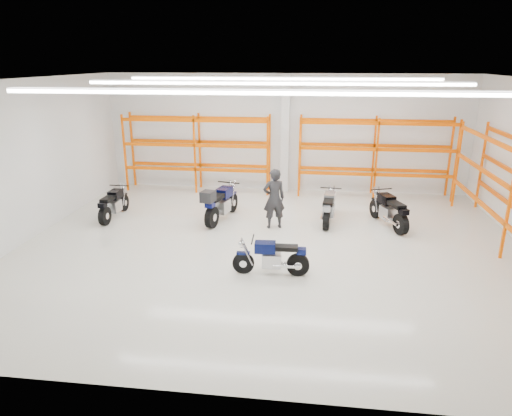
# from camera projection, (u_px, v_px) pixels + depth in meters

# --- Properties ---
(ground) EXTENTS (14.00, 14.00, 0.00)m
(ground) POSITION_uv_depth(u_px,v_px,m) (270.00, 247.00, 12.74)
(ground) COLOR beige
(ground) RESTS_ON ground
(room_shell) EXTENTS (14.02, 12.02, 4.51)m
(room_shell) POSITION_uv_depth(u_px,v_px,m) (272.00, 129.00, 11.74)
(room_shell) COLOR silver
(room_shell) RESTS_ON ground
(motorcycle_main) EXTENTS (1.87, 0.62, 0.92)m
(motorcycle_main) POSITION_uv_depth(u_px,v_px,m) (274.00, 258.00, 10.98)
(motorcycle_main) COLOR black
(motorcycle_main) RESTS_ON ground
(motorcycle_back_a) EXTENTS (0.67, 2.01, 0.99)m
(motorcycle_back_a) POSITION_uv_depth(u_px,v_px,m) (113.00, 205.00, 14.88)
(motorcycle_back_a) COLOR black
(motorcycle_back_a) RESTS_ON ground
(motorcycle_back_b) EXTENTS (0.95, 2.39, 1.23)m
(motorcycle_back_b) POSITION_uv_depth(u_px,v_px,m) (220.00, 204.00, 14.56)
(motorcycle_back_b) COLOR black
(motorcycle_back_b) RESTS_ON ground
(motorcycle_back_c) EXTENTS (0.69, 2.06, 1.01)m
(motorcycle_back_c) POSITION_uv_depth(u_px,v_px,m) (328.00, 209.00, 14.47)
(motorcycle_back_c) COLOR black
(motorcycle_back_c) RESTS_ON ground
(motorcycle_back_d) EXTENTS (1.01, 2.09, 1.07)m
(motorcycle_back_d) POSITION_uv_depth(u_px,v_px,m) (390.00, 212.00, 14.11)
(motorcycle_back_d) COLOR black
(motorcycle_back_d) RESTS_ON ground
(standing_man) EXTENTS (0.79, 0.64, 1.88)m
(standing_man) POSITION_uv_depth(u_px,v_px,m) (274.00, 199.00, 13.92)
(standing_man) COLOR black
(standing_man) RESTS_ON ground
(structural_column) EXTENTS (0.32, 0.32, 4.50)m
(structural_column) POSITION_uv_depth(u_px,v_px,m) (285.00, 134.00, 17.53)
(structural_column) COLOR white
(structural_column) RESTS_ON ground
(pallet_racking_back_left) EXTENTS (5.67, 0.87, 3.00)m
(pallet_racking_back_left) POSITION_uv_depth(u_px,v_px,m) (197.00, 146.00, 17.75)
(pallet_racking_back_left) COLOR #FF7100
(pallet_racking_back_left) RESTS_ON ground
(pallet_racking_back_right) EXTENTS (5.67, 0.87, 3.00)m
(pallet_racking_back_right) POSITION_uv_depth(u_px,v_px,m) (376.00, 150.00, 16.95)
(pallet_racking_back_right) COLOR #FF7100
(pallet_racking_back_right) RESTS_ON ground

